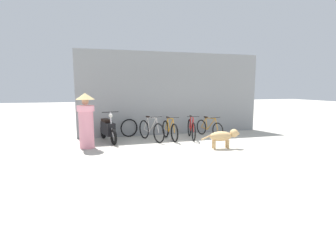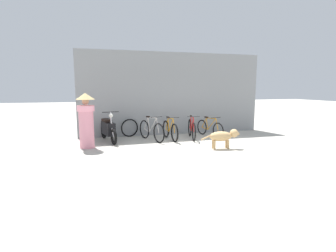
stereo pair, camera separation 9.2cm
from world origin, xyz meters
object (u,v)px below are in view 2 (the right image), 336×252
Objects in this scene: motorcycle at (108,129)px; spare_tire_left at (130,128)px; bicycle_1 at (170,130)px; bicycle_0 at (151,130)px; stray_dog at (223,136)px; bicycle_2 at (192,129)px; person_in_robes at (86,119)px; bicycle_3 at (210,128)px.

motorcycle is 1.11m from spare_tire_left.
bicycle_0 is at bearing -95.42° from bicycle_1.
spare_tire_left reaches higher than stray_dog.
bicycle_2 is 3.89m from person_in_robes.
person_in_robes is (-2.25, -0.57, 0.57)m from bicycle_0.
bicycle_2 is at bearing 71.33° from motorcycle.
bicycle_2 reaches higher than stray_dog.
bicycle_2 is 1.87m from stray_dog.
person_in_robes is 2.46× the size of spare_tire_left.
motorcycle is at bearing 156.49° from stray_dog.
bicycle_3 is 2.23× the size of spare_tire_left.
motorcycle is at bearing -99.37° from person_in_robes.
stray_dog is at bearing -166.01° from person_in_robes.
bicycle_1 is at bearing 131.71° from stray_dog.
motorcycle is 2.55× the size of spare_tire_left.
stray_dog is (1.24, -1.86, 0.05)m from bicycle_1.
bicycle_2 is 0.90m from bicycle_3.
bicycle_1 is (0.71, -0.02, -0.02)m from bicycle_0.
bicycle_0 is 1.03× the size of bicycle_1.
bicycle_2 is 2.46m from spare_tire_left.
bicycle_1 is at bearing -96.77° from bicycle_3.
bicycle_0 is 1.32× the size of stray_dog.
stray_dog is (0.39, -1.82, 0.04)m from bicycle_2.
person_in_robes is at bearing 170.82° from stray_dog.
spare_tire_left is (-2.24, 1.02, -0.01)m from bicycle_2.
motorcycle reaches higher than bicycle_1.
bicycle_2 reaches higher than spare_tire_left.
bicycle_1 is 1.01× the size of bicycle_3.
spare_tire_left is at bearing -117.67° from bicycle_3.
stray_dog is (3.48, -2.15, -0.05)m from motorcycle.
bicycle_1 is 1.73m from bicycle_3.
stray_dog is at bearing 24.05° from bicycle_2.
person_in_robes is at bearing -53.43° from motorcycle.
stray_dog is 3.87m from spare_tire_left.
bicycle_3 is (2.42, 0.19, -0.04)m from bicycle_0.
bicycle_2 is 1.05× the size of bicycle_3.
motorcycle reaches higher than bicycle_2.
bicycle_0 is 2.71m from stray_dog.
person_in_robes reaches higher than motorcycle.
bicycle_3 is (1.71, 0.21, -0.02)m from bicycle_1.
person_in_robes is at bearing -135.84° from spare_tire_left.
spare_tire_left is at bearing 116.27° from motorcycle.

